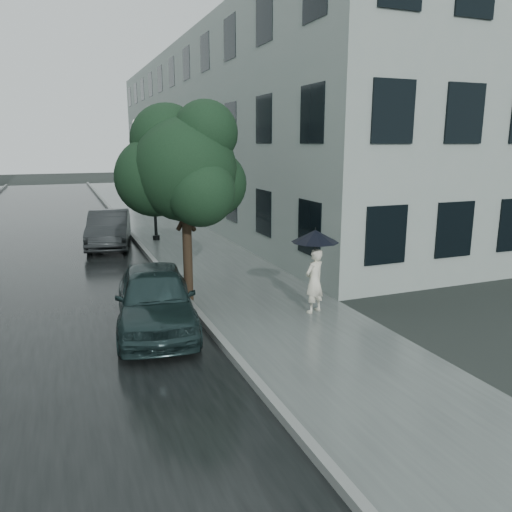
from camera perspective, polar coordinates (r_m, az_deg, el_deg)
name	(u,v)px	position (r m, az deg, el deg)	size (l,w,h in m)	color
ground	(292,333)	(10.55, 4.18, -8.76)	(120.00, 120.00, 0.00)	black
sidewalk	(176,235)	(21.66, -9.15, 2.39)	(3.50, 60.00, 0.01)	slate
kerb_near	(132,236)	(21.33, -13.94, 2.21)	(0.15, 60.00, 0.15)	slate
asphalt_road	(41,244)	(21.18, -23.33, 1.25)	(6.85, 60.00, 0.00)	black
building_near	(233,131)	(29.96, -2.68, 14.04)	(7.02, 36.00, 9.00)	gray
pedestrian	(314,281)	(11.60, 6.68, -2.82)	(0.55, 0.36, 1.51)	silver
umbrella	(315,236)	(11.33, 6.79, 2.28)	(1.33, 1.33, 1.07)	black
street_tree	(184,168)	(12.26, -8.24, 9.95)	(3.24, 2.94, 4.87)	#332619
lamp_post	(149,172)	(20.34, -12.11, 9.37)	(0.85, 0.32, 4.77)	black
car_near	(155,298)	(10.76, -11.44, -4.71)	(1.60, 3.97, 1.35)	#1A2C2C
car_far	(109,229)	(19.71, -16.45, 3.00)	(1.44, 4.12, 1.36)	#222527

